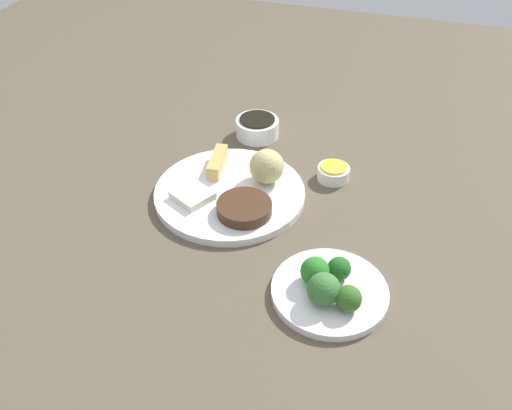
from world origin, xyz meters
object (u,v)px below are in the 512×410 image
(broccoli_plate, at_px, (329,292))
(soy_sauce_bowl, at_px, (257,128))
(main_plate, at_px, (231,192))
(sauce_ramekin_hot_mustard, at_px, (333,173))

(broccoli_plate, bearing_deg, soy_sauce_bowl, 30.89)
(broccoli_plate, relative_size, soy_sauce_bowl, 1.94)
(main_plate, xyz_separation_m, sauce_ramekin_hot_mustard, (0.12, -0.18, 0.01))
(soy_sauce_bowl, bearing_deg, main_plate, -175.91)
(sauce_ramekin_hot_mustard, bearing_deg, soy_sauce_bowl, 60.58)
(soy_sauce_bowl, xyz_separation_m, sauce_ramekin_hot_mustard, (-0.11, -0.20, -0.01))
(soy_sauce_bowl, relative_size, sauce_ramekin_hot_mustard, 1.48)
(broccoli_plate, bearing_deg, main_plate, 50.37)
(main_plate, height_order, broccoli_plate, main_plate)
(main_plate, bearing_deg, sauce_ramekin_hot_mustard, -57.14)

